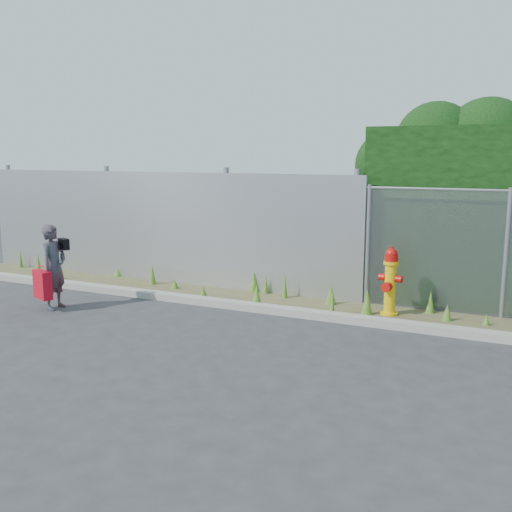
{
  "coord_description": "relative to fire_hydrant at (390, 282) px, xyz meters",
  "views": [
    {
      "loc": [
        3.29,
        -6.45,
        2.55
      ],
      "look_at": [
        -0.3,
        1.4,
        1.0
      ],
      "focal_mm": 40.0,
      "sensor_mm": 36.0,
      "label": 1
    }
  ],
  "objects": [
    {
      "name": "woman",
      "position": [
        -5.15,
        -1.88,
        0.16
      ],
      "size": [
        0.4,
        0.55,
        1.41
      ],
      "primitive_type": "imported",
      "rotation": [
        0.0,
        0.0,
        1.69
      ],
      "color": "#0E535E",
      "rests_on": "ground"
    },
    {
      "name": "black_shoulder_bag",
      "position": [
        -5.08,
        -1.7,
        0.53
      ],
      "size": [
        0.25,
        0.1,
        0.18
      ],
      "rotation": [
        0.0,
        0.0,
        -0.43
      ],
      "color": "black"
    },
    {
      "name": "curb",
      "position": [
        -1.56,
        -0.63,
        -0.49
      ],
      "size": [
        16.0,
        0.22,
        0.12
      ],
      "primitive_type": "cube",
      "color": "gray",
      "rests_on": "ground"
    },
    {
      "name": "corrugated_fence",
      "position": [
        -4.81,
        0.57,
        0.56
      ],
      "size": [
        8.5,
        0.21,
        2.3
      ],
      "color": "#A6A7AD",
      "rests_on": "ground"
    },
    {
      "name": "fire_hydrant",
      "position": [
        0.0,
        0.0,
        0.0
      ],
      "size": [
        0.38,
        0.34,
        1.12
      ],
      "rotation": [
        0.0,
        0.0,
        -0.19
      ],
      "color": "#E6B50C",
      "rests_on": "ground"
    },
    {
      "name": "red_tote_bag",
      "position": [
        -5.23,
        -2.07,
        -0.1
      ],
      "size": [
        0.42,
        0.15,
        0.55
      ],
      "rotation": [
        0.0,
        0.0,
        -0.39
      ],
      "color": "#B00A0B"
    },
    {
      "name": "ground",
      "position": [
        -1.56,
        -2.43,
        -0.55
      ],
      "size": [
        80.0,
        80.0,
        0.0
      ],
      "primitive_type": "plane",
      "color": "#313133",
      "rests_on": "ground"
    },
    {
      "name": "weed_strip",
      "position": [
        -0.73,
        0.05,
        -0.44
      ],
      "size": [
        16.0,
        1.28,
        0.53
      ],
      "color": "brown",
      "rests_on": "ground"
    }
  ]
}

